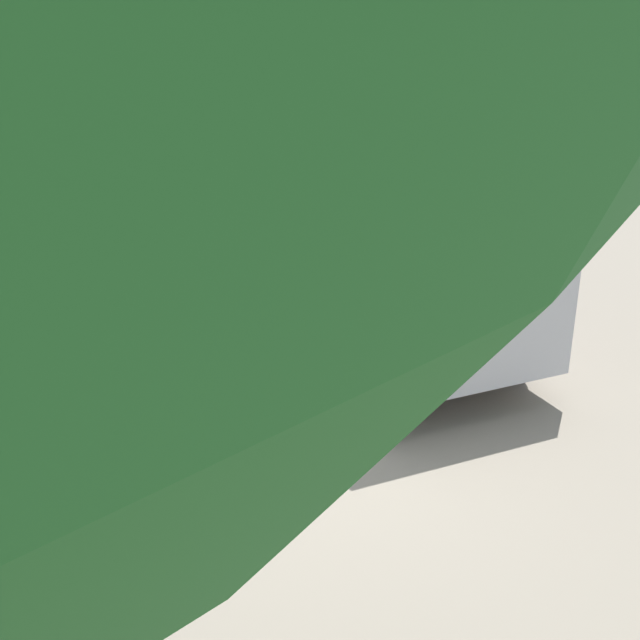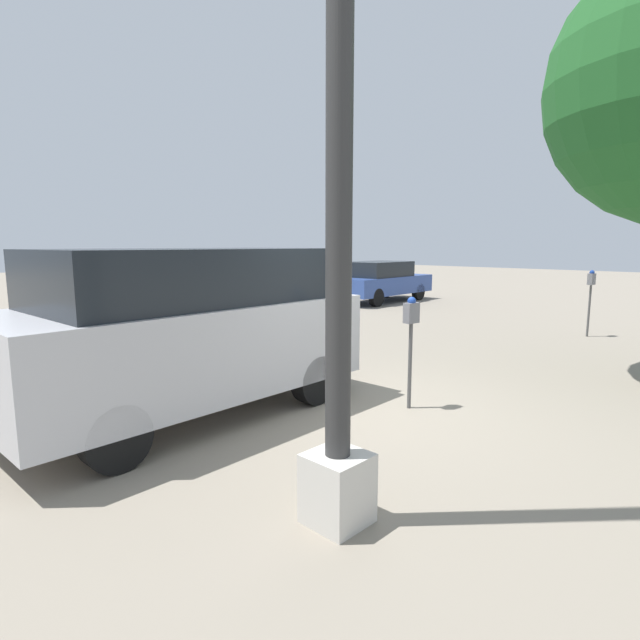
# 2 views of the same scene
# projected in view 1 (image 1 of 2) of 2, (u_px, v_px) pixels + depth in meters

# --- Properties ---
(ground_plane) EXTENTS (80.00, 80.00, 0.00)m
(ground_plane) POSITION_uv_depth(u_px,v_px,m) (297.00, 427.00, 7.10)
(ground_plane) COLOR gray
(parking_meter_near) EXTENTS (0.21, 0.13, 1.47)m
(parking_meter_near) POSITION_uv_depth(u_px,v_px,m) (262.00, 345.00, 6.09)
(parking_meter_near) COLOR #4C4C4C
(parking_meter_near) RESTS_ON ground
(lamp_post) EXTENTS (0.44, 0.44, 5.52)m
(lamp_post) POSITION_uv_depth(u_px,v_px,m) (56.00, 169.00, 7.63)
(lamp_post) COLOR beige
(lamp_post) RESTS_ON ground
(parked_van) EXTENTS (4.49, 2.13, 2.08)m
(parked_van) POSITION_uv_depth(u_px,v_px,m) (366.00, 242.00, 8.53)
(parked_van) COLOR #B2B2B7
(parked_van) RESTS_ON ground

